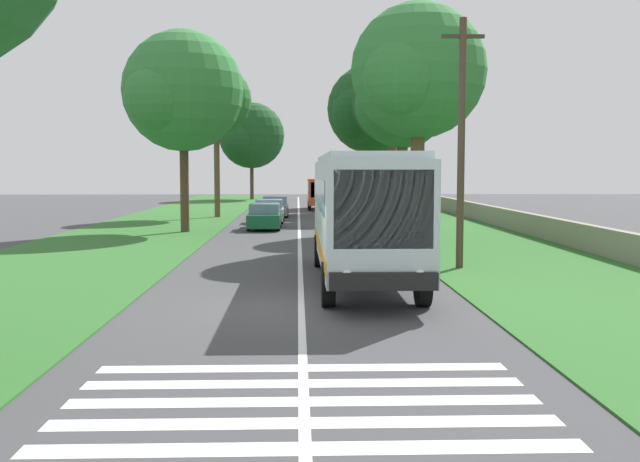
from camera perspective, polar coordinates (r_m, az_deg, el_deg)
The scene contains 19 objects.
ground at distance 17.91m, azimuth -1.44°, elevation -5.93°, with size 160.00×160.00×0.00m, color #424244.
grass_verge_left at distance 33.76m, azimuth -15.63°, elevation -1.01°, with size 120.00×8.00×0.04m, color #2D6628.
grass_verge_right at distance 33.80m, azimuth 12.47°, elevation -0.94°, with size 120.00×8.00×0.04m, color #2D6628.
centre_line at distance 32.77m, azimuth -1.57°, elevation -1.04°, with size 110.00×0.16×0.01m, color silver.
coach_bus at distance 21.79m, azimuth 3.23°, elevation 1.66°, with size 11.16×2.62×3.73m.
zebra_crossing at distance 10.50m, azimuth -1.22°, elevation -13.70°, with size 4.95×6.80×0.01m.
trailing_car_0 at distance 41.15m, azimuth -4.27°, elevation 1.07°, with size 4.30×1.78×1.43m.
trailing_car_1 at distance 46.44m, azimuth -3.91°, elevation 1.49°, with size 4.30×1.78×1.43m.
trailing_car_2 at distance 51.88m, azimuth -3.45°, elevation 1.84°, with size 4.30×1.78×1.43m.
trailing_minibus_0 at distance 61.20m, azimuth 0.07°, elevation 3.12°, with size 6.00×2.14×2.53m.
roadside_tree_left_0 at distance 51.62m, azimuth -8.07°, elevation 9.78°, with size 5.46×4.79×10.35m.
roadside_tree_left_1 at distance 80.96m, azimuth -5.37°, elevation 7.19°, with size 8.17×7.07×10.41m.
roadside_tree_left_2 at distance 39.78m, azimuth -10.60°, elevation 10.30°, with size 7.08×6.25×10.44m.
roadside_tree_right_0 at distance 51.29m, azimuth 5.40°, elevation 9.51°, with size 6.56×5.55×10.48m.
roadside_tree_right_1 at distance 58.16m, azimuth 3.84°, elevation 9.16°, with size 7.95×6.93×11.36m.
roadside_tree_right_2 at distance 38.89m, azimuth 6.10°, elevation 9.66°, with size 6.10×5.00×9.24m.
roadside_tree_right_3 at distance 32.40m, azimuth 7.31°, elevation 11.75°, with size 6.75×5.71×10.27m.
utility_pole at distance 25.02m, azimuth 10.79°, elevation 6.87°, with size 0.24×1.40×8.19m.
roadside_wall at distance 39.47m, azimuth 15.50°, elevation 0.61°, with size 70.00×0.40×1.06m, color gray.
Camera 1 is at (-17.60, 0.08, 3.33)m, focal length 41.70 mm.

